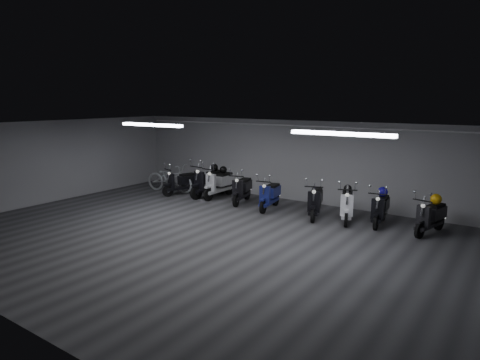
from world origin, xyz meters
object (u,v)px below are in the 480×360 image
Objects in this scene: scooter_2 at (219,179)px; bicycle at (170,175)px; scooter_9 at (431,211)px; helmet_0 at (383,192)px; helmet_4 at (436,199)px; scooter_4 at (270,190)px; helmet_1 at (214,167)px; scooter_6 at (347,199)px; scooter_3 at (242,185)px; scooter_7 at (381,204)px; scooter_0 at (181,178)px; helmet_3 at (223,170)px; scooter_1 at (209,177)px; scooter_5 at (316,196)px; helmet_2 at (348,189)px.

scooter_2 is 0.91× the size of bicycle.
helmet_0 is at bearing -179.19° from scooter_9.
scooter_2 is at bearing -179.86° from helmet_4.
scooter_4 reaches higher than helmet_1.
scooter_6 is (2.54, 0.09, 0.03)m from scooter_4.
scooter_3 is 0.98× the size of scooter_6.
scooter_7 is at bearing -0.95° from scooter_2.
scooter_3 is at bearing 22.47° from scooter_0.
scooter_0 is 6.28× the size of helmet_3.
helmet_0 is at bearing 22.23° from scooter_0.
scooter_1 is 1.17× the size of scooter_4.
scooter_3 reaches higher than helmet_4.
scooter_6 reaches higher than helmet_0.
helmet_3 is at bearing 169.70° from scooter_7.
helmet_0 is 1.01× the size of helmet_1.
scooter_7 reaches higher than helmet_3.
bicycle is (-2.16, -0.29, -0.03)m from scooter_2.
scooter_1 is 1.55m from scooter_3.
helmet_4 is (7.57, -0.18, -0.14)m from helmet_1.
scooter_9 is 6.25× the size of helmet_3.
scooter_7 is (1.83, 0.34, -0.03)m from scooter_5.
scooter_0 is 7.27m from helmet_0.
scooter_7 is 0.37m from helmet_0.
scooter_9 is at bearing -14.93° from scooter_3.
helmet_2 is at bearing -168.90° from scooter_9.
helmet_0 is at bearing -94.13° from bicycle.
scooter_2 reaches higher than scooter_3.
helmet_0 is at bearing -10.91° from scooter_3.
scooter_1 reaches higher than scooter_4.
helmet_1 is at bearing 178.63° from helmet_4.
scooter_5 reaches higher than helmet_0.
scooter_7 is (5.80, -0.11, -0.07)m from scooter_2.
scooter_7 is 5.70× the size of helmet_4.
scooter_0 is 1.32m from helmet_1.
bicycle reaches higher than helmet_2.
scooter_4 is 4.86m from helmet_4.
scooter_7 is 5.85× the size of helmet_0.
scooter_2 is 0.39m from helmet_3.
scooter_7 reaches higher than helmet_2.
scooter_3 is 6.06m from helmet_4.
bicycle is (-7.97, -0.18, 0.04)m from scooter_7.
helmet_2 is 0.80× the size of helmet_4.
scooter_0 is 3.82m from scooter_4.
helmet_1 is at bearing -81.87° from bicycle.
helmet_0 is (-1.36, 0.32, 0.30)m from scooter_9.
scooter_6 is at bearing -174.29° from scooter_7.
scooter_7 is (4.66, 0.10, -0.02)m from scooter_3.
scooter_5 is 6.15× the size of helmet_0.
scooter_0 is 7.27m from scooter_7.
scooter_6 is at bearing -171.89° from helmet_4.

